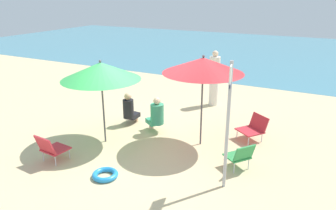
{
  "coord_description": "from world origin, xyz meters",
  "views": [
    {
      "loc": [
        3.69,
        -5.91,
        3.4
      ],
      "look_at": [
        0.16,
        0.94,
        0.7
      ],
      "focal_mm": 34.67,
      "sensor_mm": 36.0,
      "label": 1
    }
  ],
  "objects_px": {
    "umbrella_red": "(203,65)",
    "warning_sign": "(229,109)",
    "beach_chair_b": "(254,127)",
    "person_c": "(214,78)",
    "person_a": "(129,109)",
    "beach_chair_c": "(51,147)",
    "beach_chair_a": "(240,155)",
    "swim_ring": "(105,175)",
    "umbrella_green": "(101,71)",
    "person_b": "(156,115)"
  },
  "relations": [
    {
      "from": "umbrella_red",
      "to": "warning_sign",
      "type": "bearing_deg",
      "value": -54.13
    },
    {
      "from": "beach_chair_b",
      "to": "person_c",
      "type": "xyz_separation_m",
      "value": [
        -1.73,
        1.98,
        0.56
      ]
    },
    {
      "from": "warning_sign",
      "to": "person_a",
      "type": "bearing_deg",
      "value": 138.26
    },
    {
      "from": "beach_chair_c",
      "to": "warning_sign",
      "type": "relative_size",
      "value": 0.27
    },
    {
      "from": "person_a",
      "to": "beach_chair_b",
      "type": "bearing_deg",
      "value": -78.86
    },
    {
      "from": "beach_chair_a",
      "to": "swim_ring",
      "type": "bearing_deg",
      "value": 70.53
    },
    {
      "from": "umbrella_green",
      "to": "person_c",
      "type": "distance_m",
      "value": 4.06
    },
    {
      "from": "beach_chair_a",
      "to": "person_b",
      "type": "bearing_deg",
      "value": 17.51
    },
    {
      "from": "person_b",
      "to": "beach_chair_c",
      "type": "bearing_deg",
      "value": 96.84
    },
    {
      "from": "beach_chair_a",
      "to": "swim_ring",
      "type": "distance_m",
      "value": 2.68
    },
    {
      "from": "beach_chair_b",
      "to": "umbrella_red",
      "type": "bearing_deg",
      "value": -14.51
    },
    {
      "from": "umbrella_green",
      "to": "umbrella_red",
      "type": "distance_m",
      "value": 2.27
    },
    {
      "from": "umbrella_red",
      "to": "swim_ring",
      "type": "bearing_deg",
      "value": -116.47
    },
    {
      "from": "beach_chair_a",
      "to": "beach_chair_c",
      "type": "distance_m",
      "value": 3.88
    },
    {
      "from": "person_c",
      "to": "warning_sign",
      "type": "distance_m",
      "value": 4.65
    },
    {
      "from": "beach_chair_b",
      "to": "warning_sign",
      "type": "relative_size",
      "value": 0.34
    },
    {
      "from": "beach_chair_a",
      "to": "beach_chair_b",
      "type": "relative_size",
      "value": 0.83
    },
    {
      "from": "umbrella_green",
      "to": "umbrella_red",
      "type": "bearing_deg",
      "value": 23.76
    },
    {
      "from": "person_c",
      "to": "person_b",
      "type": "bearing_deg",
      "value": -171.3
    },
    {
      "from": "beach_chair_c",
      "to": "person_c",
      "type": "distance_m",
      "value": 5.36
    },
    {
      "from": "umbrella_red",
      "to": "person_b",
      "type": "bearing_deg",
      "value": 174.45
    },
    {
      "from": "umbrella_green",
      "to": "swim_ring",
      "type": "relative_size",
      "value": 3.93
    },
    {
      "from": "umbrella_red",
      "to": "beach_chair_c",
      "type": "relative_size",
      "value": 3.32
    },
    {
      "from": "beach_chair_a",
      "to": "swim_ring",
      "type": "relative_size",
      "value": 1.3
    },
    {
      "from": "beach_chair_c",
      "to": "beach_chair_a",
      "type": "bearing_deg",
      "value": -61.76
    },
    {
      "from": "beach_chair_c",
      "to": "swim_ring",
      "type": "xyz_separation_m",
      "value": [
        1.35,
        0.03,
        -0.29
      ]
    },
    {
      "from": "umbrella_red",
      "to": "beach_chair_a",
      "type": "distance_m",
      "value": 2.06
    },
    {
      "from": "beach_chair_b",
      "to": "warning_sign",
      "type": "xyz_separation_m",
      "value": [
        0.01,
        -2.28,
        1.21
      ]
    },
    {
      "from": "beach_chair_c",
      "to": "person_a",
      "type": "xyz_separation_m",
      "value": [
        0.29,
        2.49,
        0.09
      ]
    },
    {
      "from": "beach_chair_a",
      "to": "beach_chair_b",
      "type": "distance_m",
      "value": 1.57
    },
    {
      "from": "person_b",
      "to": "swim_ring",
      "type": "relative_size",
      "value": 1.88
    },
    {
      "from": "person_c",
      "to": "beach_chair_c",
      "type": "bearing_deg",
      "value": -178.8
    },
    {
      "from": "person_c",
      "to": "warning_sign",
      "type": "height_order",
      "value": "warning_sign"
    },
    {
      "from": "person_c",
      "to": "swim_ring",
      "type": "xyz_separation_m",
      "value": [
        -0.4,
        -5.01,
        -0.82
      ]
    },
    {
      "from": "umbrella_red",
      "to": "person_b",
      "type": "xyz_separation_m",
      "value": [
        -1.25,
        0.12,
        -1.41
      ]
    },
    {
      "from": "beach_chair_c",
      "to": "warning_sign",
      "type": "height_order",
      "value": "warning_sign"
    },
    {
      "from": "warning_sign",
      "to": "swim_ring",
      "type": "xyz_separation_m",
      "value": [
        -2.14,
        -0.75,
        -1.47
      ]
    },
    {
      "from": "person_a",
      "to": "warning_sign",
      "type": "xyz_separation_m",
      "value": [
        3.2,
        -1.71,
        1.1
      ]
    },
    {
      "from": "beach_chair_b",
      "to": "person_a",
      "type": "relative_size",
      "value": 0.88
    },
    {
      "from": "person_c",
      "to": "umbrella_green",
      "type": "bearing_deg",
      "value": -179.95
    },
    {
      "from": "beach_chair_c",
      "to": "person_c",
      "type": "xyz_separation_m",
      "value": [
        1.75,
        5.04,
        0.53
      ]
    },
    {
      "from": "beach_chair_b",
      "to": "swim_ring",
      "type": "distance_m",
      "value": 3.71
    },
    {
      "from": "umbrella_red",
      "to": "person_a",
      "type": "relative_size",
      "value": 2.37
    },
    {
      "from": "umbrella_red",
      "to": "beach_chair_b",
      "type": "distance_m",
      "value": 2.06
    },
    {
      "from": "swim_ring",
      "to": "umbrella_green",
      "type": "bearing_deg",
      "value": 127.37
    },
    {
      "from": "person_a",
      "to": "beach_chair_a",
      "type": "bearing_deg",
      "value": -105.82
    },
    {
      "from": "beach_chair_a",
      "to": "person_a",
      "type": "bearing_deg",
      "value": 20.35
    },
    {
      "from": "beach_chair_c",
      "to": "person_a",
      "type": "distance_m",
      "value": 2.51
    },
    {
      "from": "beach_chair_c",
      "to": "person_c",
      "type": "height_order",
      "value": "person_c"
    },
    {
      "from": "umbrella_red",
      "to": "person_a",
      "type": "bearing_deg",
      "value": 173.0
    }
  ]
}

